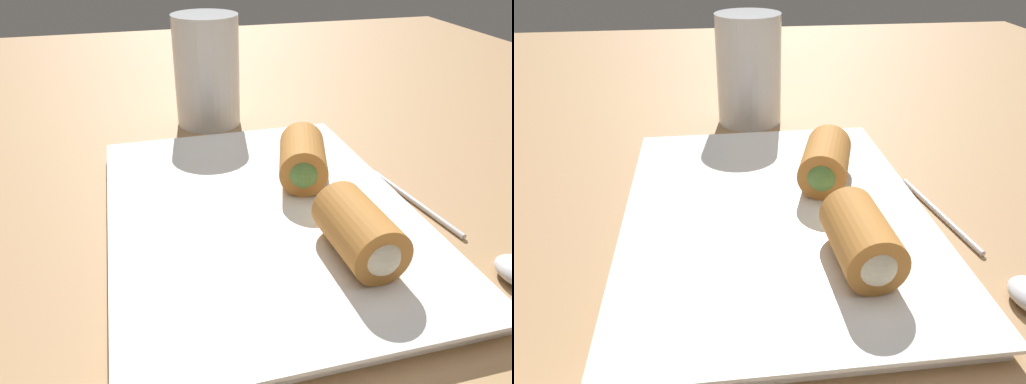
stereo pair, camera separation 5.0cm
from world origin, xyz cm
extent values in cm
cube|color=#A87F54|center=(0.00, 0.00, 1.00)|extent=(180.00, 140.00, 2.00)
cube|color=white|center=(2.99, 0.44, 2.60)|extent=(33.38, 24.30, 1.20)
cube|color=white|center=(2.99, 0.44, 3.35)|extent=(34.71, 25.28, 0.30)
cylinder|color=#B77533|center=(-5.15, -4.99, 5.64)|extent=(7.47, 4.50, 4.29)
sphere|color=beige|center=(-8.18, -5.08, 5.64)|extent=(2.79, 2.79, 2.79)
cylinder|color=#B77533|center=(7.50, -5.25, 5.64)|extent=(8.32, 6.35, 4.29)
sphere|color=#56843D|center=(4.62, -4.31, 5.64)|extent=(2.79, 2.79, 2.79)
cylinder|color=silver|center=(2.64, -14.63, 2.25)|extent=(12.60, 2.20, 0.50)
cylinder|color=silver|center=(28.06, 0.43, 8.68)|extent=(7.98, 7.98, 13.37)
camera|label=1|loc=(-32.03, 9.77, 25.32)|focal=35.00mm
camera|label=2|loc=(-32.98, 4.85, 25.32)|focal=35.00mm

